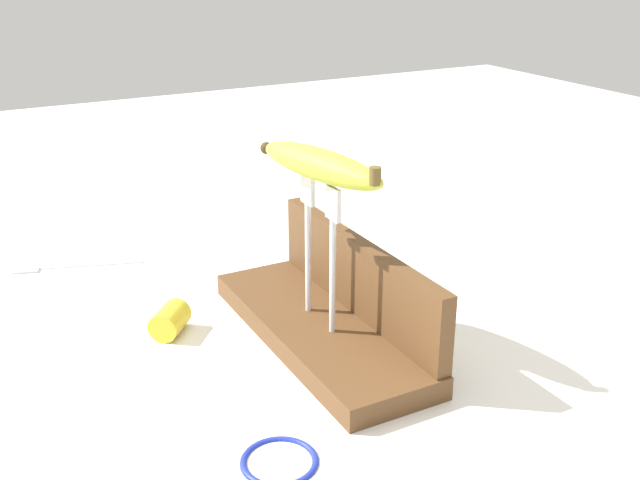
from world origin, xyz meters
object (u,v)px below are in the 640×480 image
object	(u,v)px
banana_raised_center	(317,165)
fork_fallen_near	(60,266)
banana_chunk_near	(170,320)
wire_coil	(279,459)
fork_stand_center	(317,239)

from	to	relation	value
banana_raised_center	fork_fallen_near	bearing A→B (deg)	-147.91
banana_chunk_near	wire_coil	size ratio (longest dim) A/B	0.83
banana_raised_center	fork_fallen_near	xyz separation A→B (m)	(-0.36, -0.22, -0.21)
fork_stand_center	wire_coil	bearing A→B (deg)	-36.78
banana_chunk_near	wire_coil	distance (m)	0.28
fork_stand_center	wire_coil	world-z (taller)	fork_stand_center
fork_stand_center	wire_coil	xyz separation A→B (m)	(0.18, -0.13, -0.13)
wire_coil	fork_stand_center	bearing A→B (deg)	143.22
fork_stand_center	fork_fallen_near	bearing A→B (deg)	-147.92
banana_raised_center	wire_coil	xyz separation A→B (m)	(0.18, -0.13, -0.21)
fork_stand_center	banana_chunk_near	bearing A→B (deg)	-124.20
fork_stand_center	banana_chunk_near	world-z (taller)	fork_stand_center
banana_raised_center	banana_chunk_near	bearing A→B (deg)	-124.18
banana_raised_center	fork_stand_center	bearing A→B (deg)	11.78
wire_coil	banana_chunk_near	bearing A→B (deg)	-177.56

